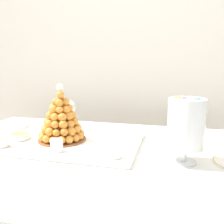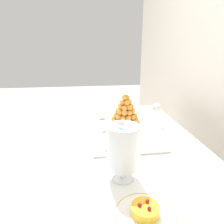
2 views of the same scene
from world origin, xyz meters
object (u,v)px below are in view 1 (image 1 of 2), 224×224
dessert_cup_left (3,141)px  creme_brulee_ramekin (20,136)px  macaron_goblet (186,124)px  dessert_cup_centre (114,152)px  serving_tray (67,143)px  dessert_cup_mid_left (57,146)px  wine_glass (70,108)px  croquembouche (61,119)px

dessert_cup_left → creme_brulee_ramekin: size_ratio=0.59×
dessert_cup_left → macaron_goblet: macaron_goblet is taller
dessert_cup_centre → creme_brulee_ramekin: 0.51m
dessert_cup_left → serving_tray: bearing=24.3°
dessert_cup_mid_left → dessert_cup_left: bearing=179.2°
dessert_cup_centre → macaron_goblet: bearing=6.8°
macaron_goblet → wine_glass: bearing=149.9°
creme_brulee_ramekin → dessert_cup_mid_left: bearing=-25.1°
macaron_goblet → serving_tray: bearing=170.1°
serving_tray → macaron_goblet: macaron_goblet is taller
dessert_cup_left → dessert_cup_mid_left: same height
creme_brulee_ramekin → macaron_goblet: macaron_goblet is taller
creme_brulee_ramekin → croquembouche: bearing=8.2°
croquembouche → dessert_cup_left: (-0.22, -0.14, -0.08)m
creme_brulee_ramekin → dessert_cup_centre: bearing=-13.7°
dessert_cup_centre → wine_glass: size_ratio=0.34×
wine_glass → croquembouche: bearing=-76.1°
dessert_cup_centre → dessert_cup_left: bearing=179.1°
creme_brulee_ramekin → macaron_goblet: bearing=-6.7°
croquembouche → wine_glass: 0.25m
dessert_cup_left → macaron_goblet: size_ratio=0.21×
dessert_cup_mid_left → creme_brulee_ramekin: dessert_cup_mid_left is taller
macaron_goblet → wine_glass: (-0.62, 0.36, -0.03)m
dessert_cup_mid_left → serving_tray: bearing=93.4°
croquembouche → creme_brulee_ramekin: croquembouche is taller
dessert_cup_mid_left → wine_glass: wine_glass is taller
creme_brulee_ramekin → macaron_goblet: 0.78m
croquembouche → dessert_cup_centre: (0.29, -0.15, -0.08)m
dessert_cup_mid_left → macaron_goblet: size_ratio=0.20×
dessert_cup_mid_left → wine_glass: 0.41m
croquembouche → dessert_cup_mid_left: (0.04, -0.15, -0.08)m
serving_tray → croquembouche: bearing=143.5°
dessert_cup_left → creme_brulee_ramekin: 0.11m
serving_tray → wine_glass: wine_glass is taller
serving_tray → macaron_goblet: (0.52, -0.09, 0.15)m
serving_tray → creme_brulee_ramekin: size_ratio=7.18×
serving_tray → dessert_cup_left: bearing=-155.7°
serving_tray → dessert_cup_centre: dessert_cup_centre is taller
serving_tray → macaron_goblet: size_ratio=2.55×
serving_tray → croquembouche: (-0.04, 0.03, 0.11)m
dessert_cup_left → dessert_cup_centre: size_ratio=1.01×
serving_tray → dessert_cup_centre: bearing=-25.8°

